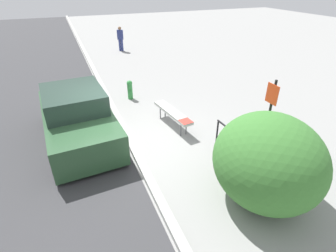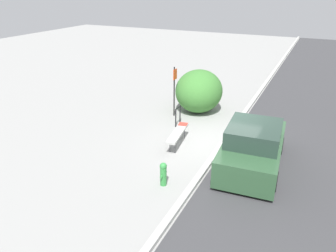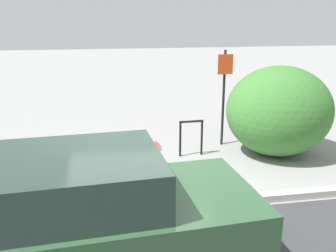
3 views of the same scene
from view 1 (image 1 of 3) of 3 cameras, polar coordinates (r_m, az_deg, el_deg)
The scene contains 9 objects.
ground_plane at distance 7.87m, azimuth -8.31°, elevation -3.66°, with size 60.00×60.00×0.00m, color gray.
curb at distance 7.84m, azimuth -8.34°, elevation -3.27°, with size 60.00×0.20×0.13m.
bench at distance 8.43m, azimuth 1.05°, elevation 2.87°, with size 1.92×0.61×0.54m.
bike_rack at distance 7.41m, azimuth 11.77°, elevation -1.74°, with size 0.55×0.07×0.83m.
sign_post at distance 6.71m, azimuth 20.99°, elevation 1.93°, with size 0.36×0.08×2.30m.
fire_hydrant at distance 10.60m, azimuth -8.29°, elevation 7.95°, with size 0.36×0.22×0.77m.
shrub_hedge at distance 5.78m, azimuth 20.87°, elevation -7.21°, with size 2.36×2.20×2.02m.
pedestrian at distance 18.14m, azimuth -10.33°, elevation 18.32°, with size 0.35×0.39×1.53m.
parked_car_near at distance 8.12m, azimuth -19.10°, elevation 1.61°, with size 4.12×2.07×1.53m.
Camera 1 is at (6.45, -1.38, 4.30)m, focal length 28.00 mm.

